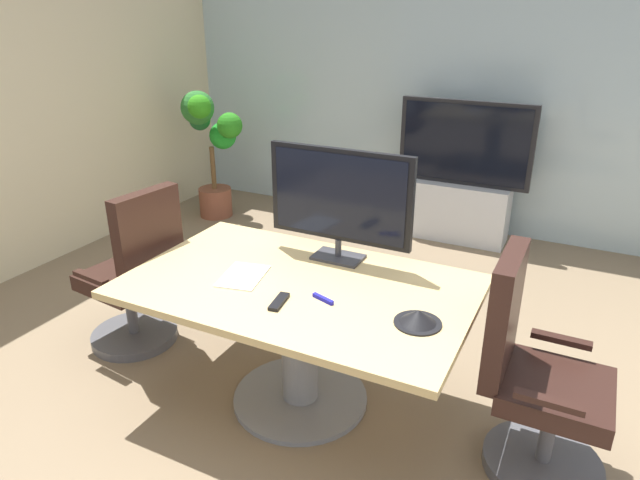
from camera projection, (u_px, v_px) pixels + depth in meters
name	position (u px, v px, depth m)	size (l,w,h in m)	color
ground_plane	(278.00, 406.00, 3.17)	(7.51, 7.51, 0.00)	#7A664C
wall_back_glass_partition	(449.00, 92.00, 5.34)	(5.65, 0.10, 2.64)	#9EB2B7
conference_table	(299.00, 317.00, 3.02)	(1.79, 1.11, 0.75)	tan
office_chair_left	(137.00, 282.00, 3.58)	(0.62, 0.60, 1.09)	#4C4C51
office_chair_right	(534.00, 386.00, 2.61)	(0.60, 0.57, 1.09)	#4C4C51
tv_monitor	(340.00, 198.00, 3.09)	(0.84, 0.18, 0.64)	#333338
wall_display_unit	(460.00, 194.00, 5.27)	(1.20, 0.36, 1.31)	#B7BABC
potted_plant	(211.00, 141.00, 5.73)	(0.62, 0.61, 1.30)	brown
conference_phone	(418.00, 317.00, 2.56)	(0.22, 0.22, 0.07)	black
remote_control	(279.00, 302.00, 2.74)	(0.05, 0.17, 0.02)	black
whiteboard_marker	(323.00, 298.00, 2.77)	(0.13, 0.02, 0.02)	#1919A5
paper_notepad	(243.00, 276.00, 3.00)	(0.21, 0.30, 0.01)	white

